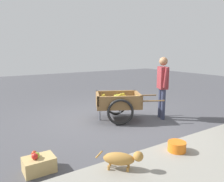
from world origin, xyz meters
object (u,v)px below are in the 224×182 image
at_px(fruit_cart, 118,103).
at_px(dog, 122,159).
at_px(vendor_person, 163,82).
at_px(plastic_bucket, 177,150).
at_px(apple_crate, 39,164).

bearing_deg(fruit_cart, dog, 56.54).
bearing_deg(dog, vendor_person, -145.83).
height_order(plastic_bucket, apple_crate, apple_crate).
relative_size(dog, plastic_bucket, 1.77).
distance_m(vendor_person, dog, 3.06).
distance_m(fruit_cart, plastic_bucket, 2.27).
bearing_deg(plastic_bucket, fruit_cart, -99.15).
xyz_separation_m(dog, plastic_bucket, (-1.09, 0.04, -0.13)).
bearing_deg(vendor_person, dog, 34.17).
relative_size(fruit_cart, apple_crate, 4.12).
height_order(dog, plastic_bucket, dog).
relative_size(dog, apple_crate, 1.19).
bearing_deg(apple_crate, fruit_cart, -149.22).
distance_m(dog, plastic_bucket, 1.09).
bearing_deg(fruit_cart, vendor_person, 153.39).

